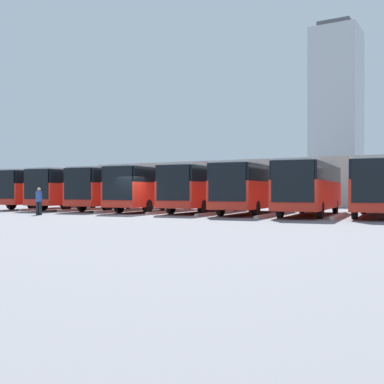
# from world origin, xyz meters

# --- Properties ---
(ground_plane) EXTENTS (600.00, 600.00, 0.00)m
(ground_plane) POSITION_xyz_m (0.00, 0.00, 0.00)
(ground_plane) COLOR slate
(bus_0) EXTENTS (3.91, 11.18, 3.33)m
(bus_0) POSITION_xyz_m (-14.01, -5.79, 1.86)
(bus_0) COLOR red
(bus_0) RESTS_ON ground_plane
(curb_divider_0) EXTENTS (1.09, 6.88, 0.15)m
(curb_divider_0) POSITION_xyz_m (-12.00, -4.17, 0.07)
(curb_divider_0) COLOR #B2B2AD
(curb_divider_0) RESTS_ON ground_plane
(bus_1) EXTENTS (3.91, 11.18, 3.33)m
(bus_1) POSITION_xyz_m (-10.01, -4.90, 1.86)
(bus_1) COLOR red
(bus_1) RESTS_ON ground_plane
(curb_divider_1) EXTENTS (1.09, 6.88, 0.15)m
(curb_divider_1) POSITION_xyz_m (-8.00, -3.28, 0.07)
(curb_divider_1) COLOR #B2B2AD
(curb_divider_1) RESTS_ON ground_plane
(bus_2) EXTENTS (3.91, 11.18, 3.33)m
(bus_2) POSITION_xyz_m (-6.00, -5.16, 1.86)
(bus_2) COLOR red
(bus_2) RESTS_ON ground_plane
(curb_divider_2) EXTENTS (1.09, 6.88, 0.15)m
(curb_divider_2) POSITION_xyz_m (-4.00, -3.54, 0.07)
(curb_divider_2) COLOR #B2B2AD
(curb_divider_2) RESTS_ON ground_plane
(bus_3) EXTENTS (3.91, 11.18, 3.33)m
(bus_3) POSITION_xyz_m (-2.00, -5.60, 1.86)
(bus_3) COLOR red
(bus_3) RESTS_ON ground_plane
(curb_divider_3) EXTENTS (1.09, 6.88, 0.15)m
(curb_divider_3) POSITION_xyz_m (0.00, -3.98, 0.07)
(curb_divider_3) COLOR #B2B2AD
(curb_divider_3) RESTS_ON ground_plane
(bus_4) EXTENTS (3.91, 11.18, 3.33)m
(bus_4) POSITION_xyz_m (2.00, -5.03, 1.86)
(bus_4) COLOR red
(bus_4) RESTS_ON ground_plane
(curb_divider_4) EXTENTS (1.09, 6.88, 0.15)m
(curb_divider_4) POSITION_xyz_m (4.00, -3.42, 0.07)
(curb_divider_4) COLOR #B2B2AD
(curb_divider_4) RESTS_ON ground_plane
(bus_5) EXTENTS (3.91, 11.18, 3.33)m
(bus_5) POSITION_xyz_m (6.00, -5.50, 1.86)
(bus_5) COLOR red
(bus_5) RESTS_ON ground_plane
(curb_divider_5) EXTENTS (1.09, 6.88, 0.15)m
(curb_divider_5) POSITION_xyz_m (8.00, -3.88, 0.07)
(curb_divider_5) COLOR #B2B2AD
(curb_divider_5) RESTS_ON ground_plane
(bus_6) EXTENTS (3.91, 11.18, 3.33)m
(bus_6) POSITION_xyz_m (10.00, -5.33, 1.86)
(bus_6) COLOR red
(bus_6) RESTS_ON ground_plane
(curb_divider_6) EXTENTS (1.09, 6.88, 0.15)m
(curb_divider_6) POSITION_xyz_m (12.00, -3.71, 0.07)
(curb_divider_6) COLOR #B2B2AD
(curb_divider_6) RESTS_ON ground_plane
(bus_7) EXTENTS (3.91, 11.18, 3.33)m
(bus_7) POSITION_xyz_m (14.00, -5.52, 1.86)
(bus_7) COLOR red
(bus_7) RESTS_ON ground_plane
(pedestrian) EXTENTS (0.48, 0.48, 1.77)m
(pedestrian) POSITION_xyz_m (5.30, 3.40, 0.95)
(pedestrian) COLOR black
(pedestrian) RESTS_ON ground_plane
(station_building) EXTENTS (43.52, 14.68, 4.86)m
(station_building) POSITION_xyz_m (0.00, -26.79, 2.46)
(station_building) COLOR #A8A399
(station_building) RESTS_ON ground_plane
(office_tower) EXTENTS (17.41, 17.41, 66.09)m
(office_tower) POSITION_xyz_m (27.04, -162.58, 32.45)
(office_tower) COLOR #ADB2B7
(office_tower) RESTS_ON ground_plane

